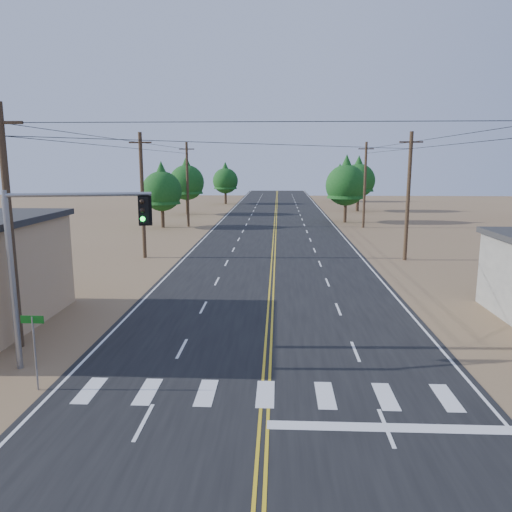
{
  "coord_description": "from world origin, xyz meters",
  "views": [
    {
      "loc": [
        0.39,
        -7.59,
        7.68
      ],
      "look_at": [
        -0.61,
        14.57,
        3.5
      ],
      "focal_mm": 35.0,
      "sensor_mm": 36.0,
      "label": 1
    }
  ],
  "objects": [
    {
      "name": "road",
      "position": [
        0.0,
        30.0,
        0.01
      ],
      "size": [
        15.0,
        200.0,
        0.02
      ],
      "primitive_type": "cube",
      "color": "black",
      "rests_on": "ground"
    },
    {
      "name": "utility_pole_left_near",
      "position": [
        -10.5,
        12.0,
        5.12
      ],
      "size": [
        1.8,
        0.3,
        10.0
      ],
      "color": "#4C3826",
      "rests_on": "ground"
    },
    {
      "name": "utility_pole_left_mid",
      "position": [
        -10.5,
        32.0,
        5.12
      ],
      "size": [
        1.8,
        0.3,
        10.0
      ],
      "color": "#4C3826",
      "rests_on": "ground"
    },
    {
      "name": "utility_pole_left_far",
      "position": [
        -10.5,
        52.0,
        5.12
      ],
      "size": [
        1.8,
        0.3,
        10.0
      ],
      "color": "#4C3826",
      "rests_on": "ground"
    },
    {
      "name": "utility_pole_right_mid",
      "position": [
        10.5,
        32.0,
        5.12
      ],
      "size": [
        1.8,
        0.3,
        10.0
      ],
      "color": "#4C3826",
      "rests_on": "ground"
    },
    {
      "name": "utility_pole_right_far",
      "position": [
        10.5,
        52.0,
        5.12
      ],
      "size": [
        1.8,
        0.3,
        10.0
      ],
      "color": "#4C3826",
      "rests_on": "ground"
    },
    {
      "name": "signal_mast_left",
      "position": [
        -7.92,
        10.1,
        4.51
      ],
      "size": [
        5.13,
        1.33,
        6.71
      ],
      "rotation": [
        0.0,
        0.0,
        0.22
      ],
      "color": "gray",
      "rests_on": "ground"
    },
    {
      "name": "street_sign",
      "position": [
        -7.8,
        8.0,
        1.77
      ],
      "size": [
        0.79,
        0.06,
        2.65
      ],
      "rotation": [
        0.0,
        0.0,
        -0.01
      ],
      "color": "gray",
      "rests_on": "ground"
    },
    {
      "name": "tree_left_near",
      "position": [
        -13.4,
        51.07,
        4.79
      ],
      "size": [
        4.7,
        4.7,
        7.83
      ],
      "color": "#3F2D1E",
      "rests_on": "ground"
    },
    {
      "name": "tree_left_mid",
      "position": [
        -13.22,
        66.26,
        5.25
      ],
      "size": [
        5.15,
        5.15,
        8.58
      ],
      "color": "#3F2D1E",
      "rests_on": "ground"
    },
    {
      "name": "tree_left_far",
      "position": [
        -9.5,
        85.38,
        4.76
      ],
      "size": [
        4.67,
        4.67,
        7.79
      ],
      "color": "#3F2D1E",
      "rests_on": "ground"
    },
    {
      "name": "tree_right_near",
      "position": [
        9.0,
        57.19,
        5.32
      ],
      "size": [
        5.21,
        5.21,
        8.69
      ],
      "color": "#3F2D1E",
      "rests_on": "ground"
    },
    {
      "name": "tree_right_mid",
      "position": [
        12.92,
        72.46,
        5.37
      ],
      "size": [
        5.27,
        5.27,
        8.79
      ],
      "color": "#3F2D1E",
      "rests_on": "ground"
    },
    {
      "name": "tree_right_far",
      "position": [
        12.34,
        92.11,
        4.58
      ],
      "size": [
        4.49,
        4.49,
        7.48
      ],
      "color": "#3F2D1E",
      "rests_on": "ground"
    }
  ]
}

